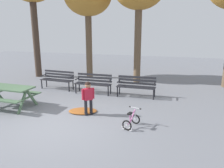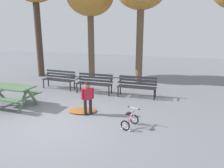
{
  "view_description": "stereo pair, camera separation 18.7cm",
  "coord_description": "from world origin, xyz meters",
  "px_view_note": "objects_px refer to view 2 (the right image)",
  "views": [
    {
      "loc": [
        3.27,
        -5.28,
        2.76
      ],
      "look_at": [
        1.06,
        2.0,
        0.85
      ],
      "focal_mm": 35.09,
      "sensor_mm": 36.0,
      "label": 1
    },
    {
      "loc": [
        3.45,
        -5.22,
        2.76
      ],
      "look_at": [
        1.06,
        2.0,
        0.85
      ],
      "focal_mm": 35.09,
      "sensor_mm": 36.0,
      "label": 2
    }
  ],
  "objects_px": {
    "picnic_table": "(10,91)",
    "park_bench_right": "(137,85)",
    "kids_bicycle": "(130,121)",
    "child_standing": "(88,95)",
    "park_bench_far_left": "(59,78)",
    "park_bench_left": "(95,82)"
  },
  "relations": [
    {
      "from": "park_bench_right",
      "to": "park_bench_left",
      "type": "bearing_deg",
      "value": -178.89
    },
    {
      "from": "park_bench_left",
      "to": "park_bench_right",
      "type": "distance_m",
      "value": 1.9
    },
    {
      "from": "picnic_table",
      "to": "park_bench_right",
      "type": "xyz_separation_m",
      "value": [
        4.16,
        2.61,
        -0.08
      ]
    },
    {
      "from": "park_bench_left",
      "to": "child_standing",
      "type": "relative_size",
      "value": 1.42
    },
    {
      "from": "park_bench_far_left",
      "to": "child_standing",
      "type": "height_order",
      "value": "child_standing"
    },
    {
      "from": "park_bench_far_left",
      "to": "kids_bicycle",
      "type": "relative_size",
      "value": 2.62
    },
    {
      "from": "park_bench_right",
      "to": "kids_bicycle",
      "type": "relative_size",
      "value": 2.59
    },
    {
      "from": "child_standing",
      "to": "kids_bicycle",
      "type": "relative_size",
      "value": 1.82
    },
    {
      "from": "park_bench_right",
      "to": "child_standing",
      "type": "distance_m",
      "value": 2.7
    },
    {
      "from": "park_bench_right",
      "to": "park_bench_far_left",
      "type": "bearing_deg",
      "value": 177.62
    },
    {
      "from": "picnic_table",
      "to": "park_bench_right",
      "type": "distance_m",
      "value": 4.91
    },
    {
      "from": "park_bench_far_left",
      "to": "park_bench_right",
      "type": "height_order",
      "value": "same"
    },
    {
      "from": "park_bench_far_left",
      "to": "park_bench_left",
      "type": "xyz_separation_m",
      "value": [
        1.89,
        -0.19,
        0.0
      ]
    },
    {
      "from": "park_bench_far_left",
      "to": "park_bench_left",
      "type": "height_order",
      "value": "same"
    },
    {
      "from": "picnic_table",
      "to": "park_bench_left",
      "type": "height_order",
      "value": "park_bench_left"
    },
    {
      "from": "picnic_table",
      "to": "park_bench_left",
      "type": "bearing_deg",
      "value": 48.67
    },
    {
      "from": "park_bench_left",
      "to": "picnic_table",
      "type": "bearing_deg",
      "value": -131.33
    },
    {
      "from": "child_standing",
      "to": "picnic_table",
      "type": "bearing_deg",
      "value": -177.08
    },
    {
      "from": "park_bench_left",
      "to": "kids_bicycle",
      "type": "relative_size",
      "value": 2.58
    },
    {
      "from": "park_bench_right",
      "to": "kids_bicycle",
      "type": "bearing_deg",
      "value": -81.88
    },
    {
      "from": "child_standing",
      "to": "park_bench_right",
      "type": "bearing_deg",
      "value": 65.24
    },
    {
      "from": "park_bench_right",
      "to": "kids_bicycle",
      "type": "xyz_separation_m",
      "value": [
        0.42,
        -2.97,
        -0.31
      ]
    }
  ]
}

